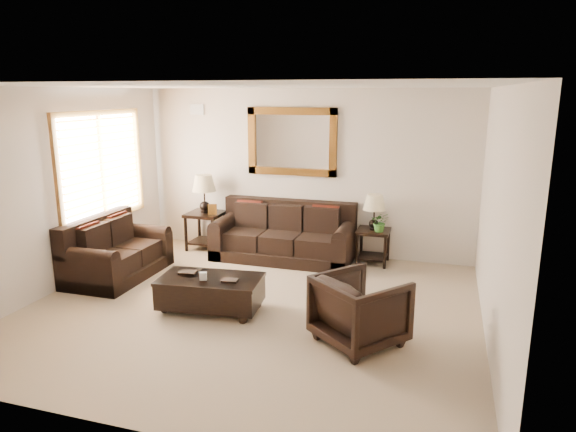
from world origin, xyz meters
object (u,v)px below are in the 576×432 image
(end_table_right, at_px, (374,219))
(coffee_table, at_px, (211,290))
(loveseat, at_px, (115,255))
(sofa, at_px, (284,238))
(end_table_left, at_px, (205,201))
(armchair, at_px, (360,307))

(end_table_right, height_order, coffee_table, end_table_right)
(loveseat, relative_size, end_table_right, 1.41)
(sofa, xyz_separation_m, end_table_left, (-1.45, 0.11, 0.51))
(end_table_right, bearing_deg, end_table_left, -179.18)
(coffee_table, bearing_deg, loveseat, 153.56)
(end_table_left, bearing_deg, armchair, -40.64)
(end_table_left, distance_m, armchair, 4.11)
(coffee_table, xyz_separation_m, armchair, (1.89, -0.32, 0.15))
(coffee_table, bearing_deg, sofa, 77.91)
(loveseat, bearing_deg, sofa, -53.85)
(armchair, bearing_deg, loveseat, 24.34)
(end_table_left, height_order, end_table_right, end_table_left)
(armchair, bearing_deg, coffee_table, 29.99)
(end_table_right, bearing_deg, loveseat, -154.38)
(sofa, relative_size, armchair, 2.67)
(end_table_left, distance_m, coffee_table, 2.70)
(end_table_left, height_order, coffee_table, end_table_left)
(sofa, bearing_deg, end_table_right, 5.96)
(coffee_table, height_order, armchair, armchair)
(end_table_right, height_order, armchair, end_table_right)
(loveseat, bearing_deg, armchair, -105.09)
(loveseat, relative_size, armchair, 1.87)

